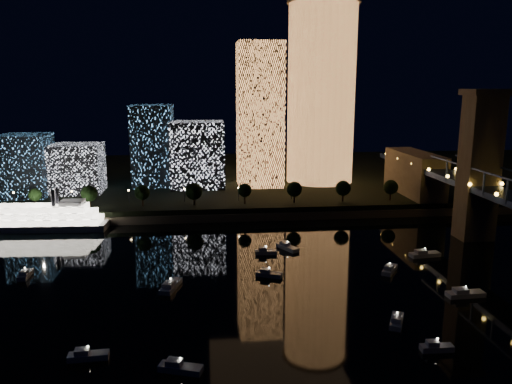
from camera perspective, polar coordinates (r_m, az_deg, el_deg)
ground at (r=119.33m, az=7.30°, el=-13.31°), size 520.00×520.00×0.00m
far_bank at (r=270.45m, az=-0.45°, el=1.67°), size 420.00×160.00×5.00m
seawall at (r=194.96m, az=1.80°, el=-2.68°), size 420.00×6.00×3.00m
tower_cylindrical at (r=244.81m, az=7.47°, el=11.16°), size 34.00×34.00×85.32m
tower_rectangular at (r=233.49m, az=0.44°, el=8.77°), size 20.61×20.61×65.59m
midrise_blocks at (r=234.15m, az=-14.10°, el=4.08°), size 93.79×42.36×37.48m
riverboat at (r=197.48m, az=-24.09°, el=-2.81°), size 51.87×13.36×15.48m
motorboats at (r=130.26m, az=4.52°, el=-10.62°), size 121.44×73.40×2.78m
esplanade_trees at (r=197.02m, az=-5.30°, el=0.10°), size 165.50×6.69×8.84m
street_lamps at (r=203.33m, az=-8.19°, el=-0.01°), size 132.70×0.70×5.65m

